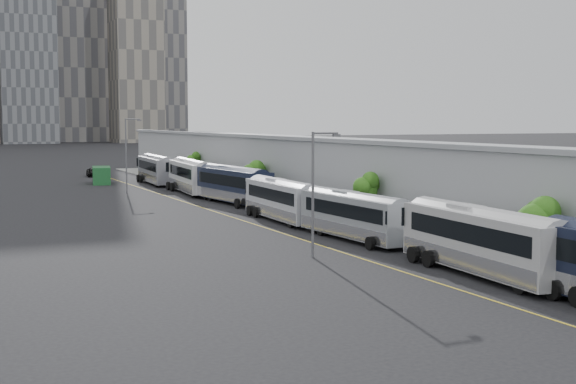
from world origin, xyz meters
TOP-DOWN VIEW (x-y plane):
  - sidewalk at (9.00, 55.00)m, footprint 10.00×170.00m
  - lane_line at (-1.50, 55.00)m, footprint 0.12×160.00m
  - depot at (12.99, 55.00)m, footprint 12.45×160.40m
  - bus_2 at (2.05, 33.00)m, footprint 3.47×13.62m
  - bus_3 at (1.92, 47.88)m, footprint 3.09×12.36m
  - bus_4 at (1.64, 60.44)m, footprint 3.01×12.65m
  - bus_5 at (2.77, 76.04)m, footprint 3.96×13.74m
  - bus_6 at (2.30, 89.26)m, footprint 4.03×14.22m
  - bus_7 at (2.07, 104.49)m, footprint 3.56×13.72m
  - tree_1 at (5.48, 32.53)m, footprint 2.64×2.64m
  - tree_2 at (5.78, 53.09)m, footprint 2.04×2.04m
  - tree_3 at (5.53, 77.15)m, footprint 2.55×2.55m
  - tree_4 at (6.03, 100.22)m, footprint 1.54×1.54m
  - street_lamp_near at (-3.99, 42.42)m, footprint 2.04×0.22m
  - street_lamp_far at (-4.53, 93.20)m, footprint 2.04×0.22m
  - shipping_container at (-4.83, 108.13)m, footprint 3.35×5.97m
  - suv at (-2.94, 122.98)m, footprint 2.93×5.35m

SIDE VIEW (x-z plane):
  - lane_line at x=-1.50m, z-range 0.00..0.02m
  - sidewalk at x=9.00m, z-range 0.00..0.12m
  - suv at x=-2.94m, z-range 0.00..1.42m
  - shipping_container at x=-4.83m, z-range 0.00..2.37m
  - bus_3 at x=1.92m, z-range -0.28..3.30m
  - bus_4 at x=1.64m, z-range -0.29..3.39m
  - bus_2 at x=2.05m, z-range -0.31..3.64m
  - bus_5 at x=2.77m, z-range -0.31..3.65m
  - bus_7 at x=2.07m, z-range -0.31..3.66m
  - bus_6 at x=2.30m, z-range -0.32..3.78m
  - tree_1 at x=5.48m, z-range 0.90..5.35m
  - tree_3 at x=5.53m, z-range 0.93..5.36m
  - tree_4 at x=6.03m, z-range 1.28..5.48m
  - tree_2 at x=5.78m, z-range 1.18..5.63m
  - depot at x=12.99m, z-range -0.09..7.11m
  - street_lamp_near at x=-3.99m, z-range 0.68..8.84m
  - street_lamp_far at x=-4.53m, z-range 0.69..9.77m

